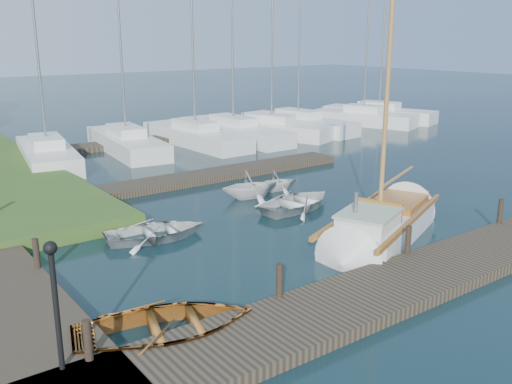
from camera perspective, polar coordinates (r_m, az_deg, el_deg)
ground at (r=18.83m, az=-0.00°, el=-3.52°), size 160.00×160.00×0.00m
near_dock at (r=14.71m, az=14.13°, el=-8.96°), size 18.00×2.20×0.30m
far_dock at (r=25.06m, az=-5.11°, el=1.57°), size 14.00×1.60×0.30m
pontoon at (r=37.14m, az=-2.17°, el=6.12°), size 30.00×1.60×0.30m
mooring_post_0 at (r=11.23m, az=-16.48°, el=-14.02°), size 0.16×0.16×0.80m
mooring_post_1 at (r=13.18m, az=2.37°, el=-8.80°), size 0.16×0.16×0.80m
mooring_post_2 at (r=16.18m, az=14.97°, el=-4.66°), size 0.16×0.16×0.80m
mooring_post_3 at (r=19.76m, az=23.25°, el=-1.77°), size 0.16×0.16×0.80m
mooring_post_4 at (r=15.75m, az=-21.11°, el=-5.75°), size 0.16×0.16×0.80m
lamp_post at (r=10.59m, az=-19.52°, el=-9.08°), size 0.24×0.24×2.44m
sailboat at (r=18.28m, az=12.56°, el=-3.36°), size 7.35×4.59×9.83m
dinghy at (r=12.21m, az=-8.92°, el=-12.67°), size 4.40×3.67×0.78m
tender_a at (r=17.97m, az=-10.00°, el=-3.62°), size 3.47×2.75×0.65m
tender_b at (r=22.04m, az=-0.61°, el=0.90°), size 2.63×2.40×1.19m
tender_c at (r=20.81m, az=4.22°, el=-0.74°), size 3.63×2.87×0.68m
tender_d at (r=23.12m, az=2.10°, el=1.26°), size 2.02×1.82×0.94m
marina_boat_0 at (r=29.68m, az=-20.15°, el=3.69°), size 3.42×7.85×11.29m
marina_boat_1 at (r=31.87m, az=-12.84°, el=4.98°), size 3.09×8.41×10.86m
marina_boat_2 at (r=33.36m, az=-6.10°, el=5.71°), size 2.46×8.73×10.32m
marina_boat_3 at (r=35.00m, az=-2.28°, el=6.27°), size 2.32×9.44×12.88m
marina_boat_4 at (r=35.80m, az=1.56°, el=6.47°), size 4.85×8.07×11.49m
marina_boat_5 at (r=38.15m, az=4.21°, el=6.97°), size 3.35×8.92×10.53m
marina_boat_6 at (r=41.31m, az=10.70°, el=7.40°), size 4.68×7.60×11.18m
marina_boat_7 at (r=43.75m, az=12.19°, el=7.77°), size 4.82×8.51×12.72m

